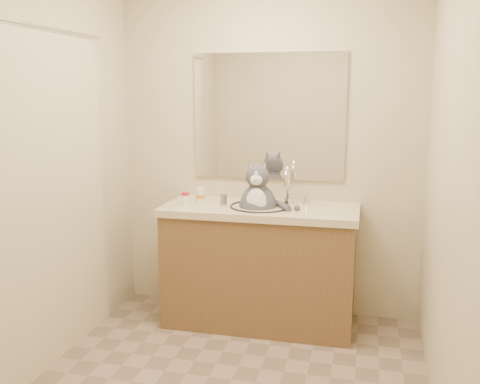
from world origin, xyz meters
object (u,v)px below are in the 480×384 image
(cat, at_px, (258,205))
(pill_bottle_redcap, at_px, (186,198))
(grey_canister, at_px, (224,199))
(pill_bottle_orange, at_px, (200,195))

(cat, relative_size, pill_bottle_redcap, 5.99)
(grey_canister, bearing_deg, pill_bottle_orange, 164.46)
(cat, distance_m, grey_canister, 0.25)
(cat, height_order, pill_bottle_redcap, cat)
(grey_canister, bearing_deg, cat, -2.05)
(pill_bottle_redcap, xyz_separation_m, pill_bottle_orange, (0.07, 0.12, 0.00))
(pill_bottle_redcap, bearing_deg, grey_canister, 14.73)
(pill_bottle_orange, bearing_deg, grey_canister, -15.54)
(pill_bottle_orange, xyz_separation_m, grey_canister, (0.19, -0.05, -0.01))
(pill_bottle_redcap, relative_size, pill_bottle_orange, 0.88)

